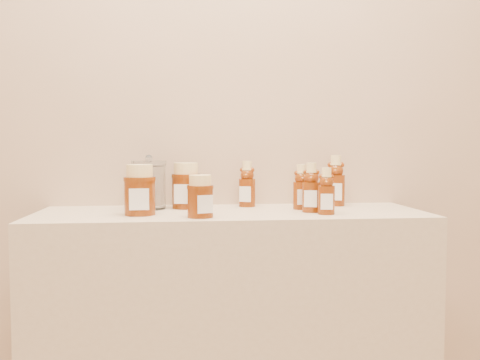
{
  "coord_description": "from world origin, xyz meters",
  "views": [
    {
      "loc": [
        -0.14,
        -0.01,
        1.1
      ],
      "look_at": [
        0.02,
        1.52,
        1.0
      ],
      "focal_mm": 38.0,
      "sensor_mm": 36.0,
      "label": 1
    }
  ],
  "objects_px": {
    "bear_bottle_back_left": "(247,181)",
    "glass_canister": "(149,183)",
    "display_table": "(232,353)",
    "honey_jar_left": "(140,190)",
    "bear_bottle_front_left": "(311,184)"
  },
  "relations": [
    {
      "from": "bear_bottle_back_left",
      "to": "glass_canister",
      "type": "xyz_separation_m",
      "value": [
        -0.32,
        -0.04,
        -0.0
      ]
    },
    {
      "from": "display_table",
      "to": "glass_canister",
      "type": "bearing_deg",
      "value": 160.26
    },
    {
      "from": "bear_bottle_back_left",
      "to": "honey_jar_left",
      "type": "height_order",
      "value": "bear_bottle_back_left"
    },
    {
      "from": "honey_jar_left",
      "to": "glass_canister",
      "type": "distance_m",
      "value": 0.14
    },
    {
      "from": "bear_bottle_front_left",
      "to": "honey_jar_left",
      "type": "height_order",
      "value": "bear_bottle_front_left"
    },
    {
      "from": "bear_bottle_back_left",
      "to": "display_table",
      "type": "bearing_deg",
      "value": -95.86
    },
    {
      "from": "bear_bottle_back_left",
      "to": "bear_bottle_front_left",
      "type": "height_order",
      "value": "bear_bottle_back_left"
    },
    {
      "from": "bear_bottle_back_left",
      "to": "honey_jar_left",
      "type": "relative_size",
      "value": 1.17
    },
    {
      "from": "bear_bottle_back_left",
      "to": "glass_canister",
      "type": "height_order",
      "value": "bear_bottle_back_left"
    },
    {
      "from": "display_table",
      "to": "bear_bottle_back_left",
      "type": "relative_size",
      "value": 6.91
    },
    {
      "from": "display_table",
      "to": "bear_bottle_back_left",
      "type": "height_order",
      "value": "bear_bottle_back_left"
    },
    {
      "from": "display_table",
      "to": "bear_bottle_front_left",
      "type": "relative_size",
      "value": 6.98
    },
    {
      "from": "honey_jar_left",
      "to": "glass_canister",
      "type": "height_order",
      "value": "glass_canister"
    },
    {
      "from": "display_table",
      "to": "honey_jar_left",
      "type": "distance_m",
      "value": 0.59
    },
    {
      "from": "display_table",
      "to": "honey_jar_left",
      "type": "bearing_deg",
      "value": -169.81
    }
  ]
}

